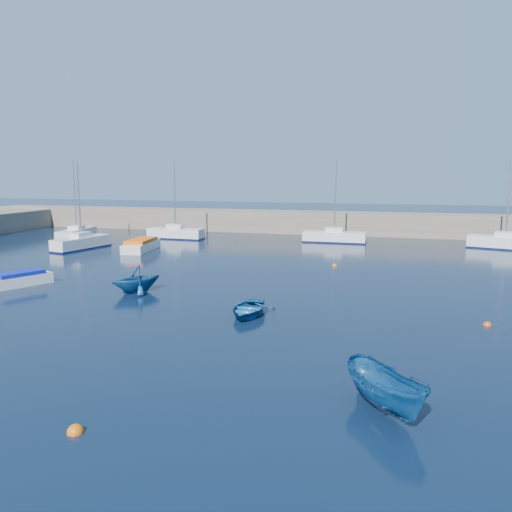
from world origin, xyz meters
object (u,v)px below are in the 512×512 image
(motorboat_2, at_px, (141,245))
(dinghy_center, at_px, (248,309))
(sailboat_3, at_px, (81,242))
(sailboat_5, at_px, (176,233))
(dinghy_left, at_px, (136,279))
(sailboat_4, at_px, (77,233))
(sailboat_6, at_px, (334,236))
(motorboat_1, at_px, (20,279))
(dinghy_right, at_px, (386,390))
(sailboat_7, at_px, (505,242))

(motorboat_2, bearing_deg, dinghy_center, -56.47)
(sailboat_3, height_order, sailboat_5, sailboat_5)
(dinghy_left, bearing_deg, dinghy_center, 15.58)
(sailboat_5, bearing_deg, sailboat_4, 102.96)
(sailboat_3, height_order, sailboat_4, sailboat_4)
(sailboat_3, distance_m, sailboat_6, 25.69)
(motorboat_1, distance_m, dinghy_left, 8.16)
(motorboat_2, bearing_deg, sailboat_4, 142.35)
(sailboat_3, distance_m, motorboat_2, 6.13)
(sailboat_4, bearing_deg, dinghy_left, -57.77)
(dinghy_left, height_order, dinghy_right, dinghy_left)
(sailboat_6, height_order, motorboat_2, sailboat_6)
(motorboat_1, height_order, dinghy_right, dinghy_right)
(sailboat_6, height_order, sailboat_7, sailboat_7)
(sailboat_7, distance_m, dinghy_left, 36.20)
(sailboat_7, height_order, motorboat_2, sailboat_7)
(sailboat_3, xyz_separation_m, motorboat_2, (6.10, 0.57, -0.12))
(sailboat_4, xyz_separation_m, sailboat_5, (11.25, 2.17, 0.09))
(sailboat_4, height_order, motorboat_1, sailboat_4)
(motorboat_2, distance_m, dinghy_right, 35.69)
(motorboat_1, xyz_separation_m, dinghy_left, (8.14, 0.45, 0.38))
(dinghy_right, bearing_deg, motorboat_2, 93.42)
(sailboat_5, bearing_deg, motorboat_2, -174.26)
(sailboat_3, xyz_separation_m, dinghy_center, (22.06, -17.79, -0.31))
(motorboat_2, distance_m, dinghy_center, 24.33)
(sailboat_5, bearing_deg, sailboat_7, -85.78)
(sailboat_7, bearing_deg, dinghy_right, -179.76)
(dinghy_center, bearing_deg, motorboat_1, 170.09)
(motorboat_1, height_order, dinghy_center, motorboat_1)
(motorboat_1, xyz_separation_m, motorboat_2, (0.29, 15.66, 0.09))
(sailboat_7, bearing_deg, sailboat_4, 110.18)
(sailboat_3, height_order, dinghy_center, sailboat_3)
(motorboat_1, relative_size, dinghy_right, 1.13)
(dinghy_right, bearing_deg, dinghy_center, 91.44)
(sailboat_6, distance_m, dinghy_left, 27.51)
(sailboat_4, height_order, dinghy_right, sailboat_4)
(sailboat_6, xyz_separation_m, motorboat_2, (-16.96, -10.74, -0.10))
(sailboat_3, xyz_separation_m, sailboat_5, (5.52, 9.64, 0.00))
(dinghy_center, bearing_deg, dinghy_right, -52.38)
(sailboat_3, xyz_separation_m, dinghy_right, (29.07, -26.74, 0.04))
(dinghy_right, bearing_deg, sailboat_6, 62.33)
(sailboat_4, height_order, sailboat_6, sailboat_6)
(sailboat_5, relative_size, motorboat_2, 1.49)
(sailboat_5, distance_m, motorboat_1, 24.72)
(sailboat_6, height_order, dinghy_right, sailboat_6)
(sailboat_4, xyz_separation_m, motorboat_1, (11.55, -22.55, -0.12))
(sailboat_3, distance_m, dinghy_center, 28.34)
(sailboat_7, xyz_separation_m, motorboat_2, (-33.46, -10.35, -0.14))
(sailboat_5, xyz_separation_m, sailboat_6, (17.55, 1.68, -0.02))
(sailboat_6, relative_size, dinghy_left, 2.77)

